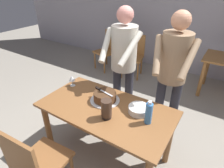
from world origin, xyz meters
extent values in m
plane|color=gray|center=(0.00, 0.00, 0.00)|extent=(14.00, 14.00, 0.00)
cube|color=#ADA8B2|center=(0.00, 3.07, 1.35)|extent=(10.00, 0.12, 2.70)
cube|color=brown|center=(0.00, 0.00, 0.73)|extent=(1.47, 0.78, 0.03)
cylinder|color=brown|center=(-0.66, -0.31, 0.36)|extent=(0.07, 0.07, 0.72)
cylinder|color=brown|center=(-0.66, 0.31, 0.36)|extent=(0.07, 0.07, 0.72)
cylinder|color=brown|center=(0.66, 0.31, 0.36)|extent=(0.07, 0.07, 0.72)
cylinder|color=silver|center=(-0.08, 0.10, 0.76)|extent=(0.34, 0.34, 0.01)
cylinder|color=brown|center=(-0.08, 0.10, 0.81)|extent=(0.26, 0.26, 0.09)
cylinder|color=#432A18|center=(-0.08, 0.10, 0.86)|extent=(0.25, 0.25, 0.01)
cube|color=silver|center=(-0.06, 0.10, 0.87)|extent=(0.20, 0.06, 0.00)
cube|color=black|center=(-0.19, 0.12, 0.87)|extent=(0.08, 0.04, 0.02)
cylinder|color=white|center=(0.33, 0.12, 0.76)|extent=(0.22, 0.22, 0.01)
cylinder|color=white|center=(0.33, 0.12, 0.77)|extent=(0.22, 0.22, 0.01)
cylinder|color=white|center=(0.33, 0.12, 0.78)|extent=(0.22, 0.22, 0.01)
cylinder|color=white|center=(0.33, 0.12, 0.79)|extent=(0.22, 0.22, 0.01)
cylinder|color=white|center=(0.33, 0.12, 0.80)|extent=(0.22, 0.22, 0.01)
cylinder|color=white|center=(0.33, 0.12, 0.81)|extent=(0.22, 0.22, 0.01)
cylinder|color=white|center=(0.33, 0.12, 0.81)|extent=(0.22, 0.22, 0.01)
cylinder|color=silver|center=(-0.64, 0.16, 0.75)|extent=(0.07, 0.07, 0.00)
cylinder|color=silver|center=(-0.64, 0.16, 0.79)|extent=(0.01, 0.01, 0.07)
cone|color=silver|center=(-0.64, 0.16, 0.86)|extent=(0.08, 0.08, 0.07)
cylinder|color=#387AC6|center=(0.48, 0.02, 0.86)|extent=(0.07, 0.07, 0.22)
cylinder|color=silver|center=(0.48, 0.02, 0.98)|extent=(0.04, 0.04, 0.03)
cylinder|color=black|center=(0.10, -0.13, 0.77)|extent=(0.10, 0.10, 0.03)
cylinder|color=#3F2D23|center=(0.10, -0.13, 0.87)|extent=(0.11, 0.11, 0.18)
cylinder|color=#2D2D38|center=(-0.04, 0.62, 0.47)|extent=(0.11, 0.11, 0.95)
cylinder|color=#2D2D38|center=(-0.22, 0.60, 0.47)|extent=(0.11, 0.11, 0.95)
cylinder|color=beige|center=(-0.13, 0.61, 1.23)|extent=(0.32, 0.32, 0.55)
sphere|color=#DD8B7E|center=(-0.13, 0.61, 1.62)|extent=(0.20, 0.20, 0.20)
cylinder|color=beige|center=(0.04, 0.44, 1.30)|extent=(0.12, 0.42, 0.34)
cylinder|color=beige|center=(-0.27, 0.41, 1.30)|extent=(0.19, 0.42, 0.34)
cylinder|color=#2D2D38|center=(0.57, 0.65, 0.47)|extent=(0.11, 0.11, 0.95)
cylinder|color=#2D2D38|center=(0.40, 0.63, 0.47)|extent=(0.11, 0.11, 0.95)
cylinder|color=#997A5B|center=(0.49, 0.64, 1.23)|extent=(0.32, 0.32, 0.55)
sphere|color=tan|center=(0.49, 0.64, 1.62)|extent=(0.20, 0.20, 0.20)
cylinder|color=#997A5B|center=(0.67, 0.48, 1.30)|extent=(0.10, 0.42, 0.34)
cylinder|color=#997A5B|center=(0.36, 0.44, 1.30)|extent=(0.21, 0.41, 0.34)
cube|color=brown|center=(-0.28, -0.69, 0.43)|extent=(0.47, 0.47, 0.04)
cylinder|color=brown|center=(-0.47, -0.52, 0.21)|extent=(0.04, 0.04, 0.41)
cube|color=brown|center=(-0.26, -0.89, 0.68)|extent=(0.44, 0.06, 0.45)
cylinder|color=#9E6633|center=(0.68, 2.10, 0.35)|extent=(0.07, 0.07, 0.71)
cylinder|color=#9E6633|center=(0.68, 2.65, 0.35)|extent=(0.07, 0.07, 0.71)
cube|color=#9E6633|center=(-0.78, 2.16, 0.43)|extent=(0.53, 0.53, 0.04)
cylinder|color=#9E6633|center=(-0.56, 2.02, 0.21)|extent=(0.04, 0.04, 0.41)
cylinder|color=#9E6633|center=(-0.92, 1.94, 0.21)|extent=(0.04, 0.04, 0.41)
cylinder|color=#9E6633|center=(-0.65, 2.37, 0.21)|extent=(0.04, 0.04, 0.41)
cylinder|color=#9E6633|center=(-1.00, 2.29, 0.21)|extent=(0.04, 0.04, 0.41)
cube|color=#9E6633|center=(-0.83, 2.36, 0.68)|extent=(0.44, 0.13, 0.45)
cube|color=#9E6633|center=(-1.50, 2.15, 0.43)|extent=(0.54, 0.54, 0.04)
cylinder|color=#9E6633|center=(-1.37, 1.92, 0.21)|extent=(0.04, 0.04, 0.41)
cylinder|color=#9E6633|center=(-1.72, 2.02, 0.21)|extent=(0.04, 0.04, 0.41)
cylinder|color=#9E6633|center=(-1.27, 2.27, 0.21)|extent=(0.04, 0.04, 0.41)
cylinder|color=#9E6633|center=(-1.62, 2.37, 0.21)|extent=(0.04, 0.04, 0.41)
cube|color=#9E6633|center=(-1.44, 2.35, 0.68)|extent=(0.43, 0.15, 0.45)
camera|label=1|loc=(0.96, -1.37, 2.00)|focal=30.42mm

